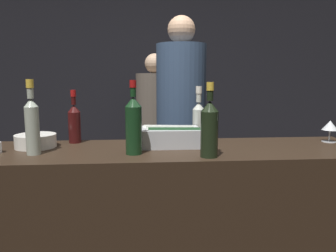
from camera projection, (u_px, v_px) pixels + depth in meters
name	position (u px, v px, depth m)	size (l,w,h in m)	color
wall_back_chalkboard	(153.00, 77.00, 4.09)	(6.40, 0.06, 2.80)	black
bar_counter	(168.00, 236.00, 1.84)	(2.19, 0.57, 1.01)	#2D2116
ice_bin_with_bottles	(169.00, 135.00, 1.83)	(0.36, 0.22, 0.11)	#B7BABF
bowl_white	(36.00, 140.00, 1.80)	(0.22, 0.22, 0.07)	silver
wine_glass	(330.00, 126.00, 1.94)	(0.09, 0.09, 0.13)	silver
champagne_bottle	(209.00, 127.00, 1.56)	(0.08, 0.08, 0.36)	black
rose_wine_bottle	(32.00, 123.00, 1.61)	(0.07, 0.07, 0.37)	#9EA899
red_wine_bottle_tall	(74.00, 122.00, 1.92)	(0.07, 0.07, 0.31)	#380F0F
red_wine_bottle_burgundy	(134.00, 124.00, 1.62)	(0.08, 0.08, 0.37)	#143319
white_wine_bottle	(198.00, 118.00, 1.98)	(0.07, 0.07, 0.33)	#B2B7AD
person_in_hoodie	(155.00, 122.00, 3.57)	(0.40, 0.40, 1.64)	black
person_blond_tee	(181.00, 123.00, 2.57)	(0.38, 0.38, 1.85)	black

